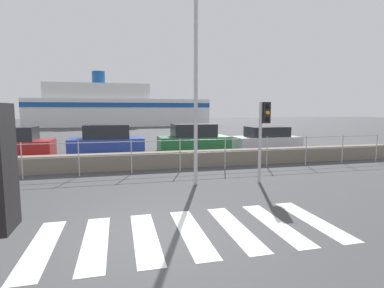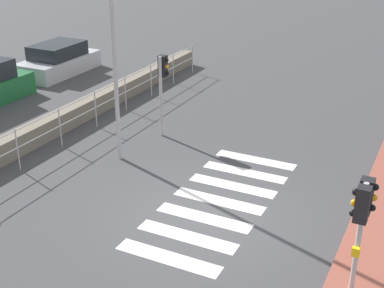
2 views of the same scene
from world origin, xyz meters
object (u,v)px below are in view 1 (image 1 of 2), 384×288
object	(u,v)px
parked_car_silver	(267,139)
traffic_light_far	(264,124)
parked_car_green	(193,140)
ferry_boat	(117,108)
parked_car_red	(11,145)
streetlamp	(198,53)
parked_car_blue	(107,142)

from	to	relation	value
parked_car_silver	traffic_light_far	bearing A→B (deg)	-118.56
parked_car_green	parked_car_silver	size ratio (longest dim) A/B	1.02
ferry_boat	parked_car_red	bearing A→B (deg)	-99.89
streetlamp	parked_car_silver	size ratio (longest dim) A/B	1.68
ferry_boat	parked_car_silver	world-z (taller)	ferry_boat
parked_car_red	parked_car_green	distance (m)	9.41
traffic_light_far	parked_car_green	bearing A→B (deg)	93.06
parked_car_silver	parked_car_green	bearing A→B (deg)	180.00
traffic_light_far	ferry_boat	size ratio (longest dim) A/B	0.10
streetlamp	ferry_boat	distance (m)	36.89
parked_car_green	parked_car_blue	bearing A→B (deg)	180.00
parked_car_green	streetlamp	bearing A→B (deg)	-103.15
parked_car_blue	streetlamp	bearing A→B (deg)	-68.85
streetlamp	parked_car_green	xyz separation A→B (m)	(1.80, 7.69, -3.39)
traffic_light_far	parked_car_silver	bearing A→B (deg)	61.44
traffic_light_far	parked_car_green	distance (m)	7.82
ferry_boat	parked_car_green	distance (m)	29.46
parked_car_green	parked_car_silver	xyz separation A→B (m)	(4.60, 0.00, -0.09)
parked_car_blue	parked_car_green	distance (m)	4.77
traffic_light_far	parked_car_red	distance (m)	12.55
parked_car_silver	ferry_boat	bearing A→B (deg)	107.10
parked_car_green	traffic_light_far	bearing A→B (deg)	-86.94
traffic_light_far	parked_car_silver	distance (m)	8.87
parked_car_red	ferry_boat	bearing A→B (deg)	80.11
parked_car_green	parked_car_silver	world-z (taller)	parked_car_green
ferry_boat	parked_car_green	bearing A→B (deg)	-81.51
parked_car_blue	traffic_light_far	bearing A→B (deg)	-56.05
traffic_light_far	parked_car_red	world-z (taller)	traffic_light_far
parked_car_blue	parked_car_green	bearing A→B (deg)	-0.00
parked_car_red	parked_car_green	world-z (taller)	parked_car_green
traffic_light_far	parked_car_blue	world-z (taller)	traffic_light_far
parked_car_silver	parked_car_red	bearing A→B (deg)	180.00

